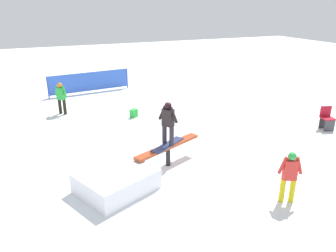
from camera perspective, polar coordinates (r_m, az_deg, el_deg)
ground_plane at (r=9.86m, az=0.00°, el=-6.81°), size 60.00×60.00×0.00m
rail_feature at (r=9.62m, az=0.00°, el=-3.88°), size 2.34×1.21×0.65m
snow_kicker_ramp at (r=8.62m, az=-8.98°, el=-9.41°), size 2.24×2.09×0.54m
main_rider_on_rail at (r=9.33m, az=0.00°, el=0.23°), size 1.26×0.94×1.31m
bystander_green at (r=14.76m, az=-18.12°, el=4.87°), size 0.49×0.50×1.38m
bystander_red at (r=8.36m, az=20.41°, el=-7.93°), size 0.56×0.32×1.32m
folding_chair at (r=13.79m, az=25.93°, el=1.12°), size 0.54×0.54×0.88m
backpack_on_snow at (r=13.88m, az=-5.98°, el=2.22°), size 0.37×0.35×0.34m
safety_fence at (r=18.00m, az=-13.49°, el=7.52°), size 4.32×0.55×1.10m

